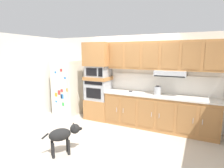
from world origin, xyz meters
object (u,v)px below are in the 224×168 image
object	(u,v)px
refrigerator	(67,88)
screwdriver	(131,91)
electric_kettle	(157,91)
built_in_oven	(98,90)
microwave	(98,71)
dog	(63,134)

from	to	relation	value
refrigerator	screwdriver	world-z (taller)	refrigerator
screwdriver	electric_kettle	distance (m)	0.77
refrigerator	built_in_oven	distance (m)	1.14
refrigerator	microwave	world-z (taller)	refrigerator
screwdriver	electric_kettle	xyz separation A→B (m)	(0.76, -0.06, 0.10)
electric_kettle	built_in_oven	bearing A→B (deg)	178.49
refrigerator	dog	world-z (taller)	refrigerator
built_in_oven	microwave	bearing A→B (deg)	-0.77
refrigerator	built_in_oven	bearing A→B (deg)	3.41
dog	electric_kettle	bearing A→B (deg)	4.91
built_in_oven	dog	bearing A→B (deg)	-78.72
microwave	electric_kettle	bearing A→B (deg)	-1.51
built_in_oven	microwave	size ratio (longest dim) A/B	1.09
refrigerator	electric_kettle	size ratio (longest dim) A/B	7.33
screwdriver	dog	distance (m)	2.27
refrigerator	electric_kettle	world-z (taller)	refrigerator
built_in_oven	screwdriver	xyz separation A→B (m)	(1.03, 0.02, 0.03)
built_in_oven	microwave	world-z (taller)	microwave
microwave	screwdriver	xyz separation A→B (m)	(1.03, 0.02, -0.53)
screwdriver	built_in_oven	bearing A→B (deg)	-179.04
screwdriver	dog	bearing A→B (deg)	-106.17
microwave	dog	bearing A→B (deg)	-78.72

